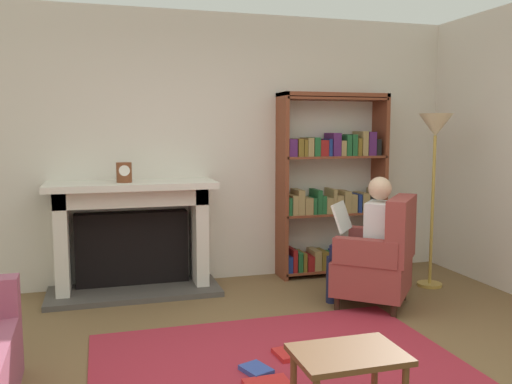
{
  "coord_description": "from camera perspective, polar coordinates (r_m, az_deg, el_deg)",
  "views": [
    {
      "loc": [
        -1.09,
        -2.88,
        1.55
      ],
      "look_at": [
        0.1,
        1.2,
        1.05
      ],
      "focal_mm": 37.9,
      "sensor_mm": 36.0,
      "label": 1
    }
  ],
  "objects": [
    {
      "name": "fireplace",
      "position": [
        5.28,
        -12.9,
        -4.23
      ],
      "size": [
        1.58,
        0.64,
        1.06
      ],
      "color": "#4C4742",
      "rests_on": "ground"
    },
    {
      "name": "side_table",
      "position": [
        2.92,
        9.7,
        -17.45
      ],
      "size": [
        0.56,
        0.39,
        0.42
      ],
      "color": "brown",
      "rests_on": "ground"
    },
    {
      "name": "area_rug",
      "position": [
        3.7,
        2.54,
        -17.97
      ],
      "size": [
        2.4,
        1.8,
        0.01
      ],
      "primitive_type": "cube",
      "color": "#A42636",
      "rests_on": "ground"
    },
    {
      "name": "armchair_reading",
      "position": [
        4.86,
        12.95,
        -6.86
      ],
      "size": [
        0.89,
        0.89,
        0.97
      ],
      "rotation": [
        0.0,
        0.0,
        4.01
      ],
      "color": "#331E14",
      "rests_on": "ground"
    },
    {
      "name": "floor_lamp",
      "position": [
        5.49,
        18.37,
        5.17
      ],
      "size": [
        0.32,
        0.32,
        1.69
      ],
      "color": "#B7933F",
      "rests_on": "ground"
    },
    {
      "name": "seated_reader",
      "position": [
        4.84,
        11.65,
        -4.5
      ],
      "size": [
        0.59,
        0.57,
        1.14
      ],
      "rotation": [
        0.0,
        0.0,
        4.01
      ],
      "color": "silver",
      "rests_on": "ground"
    },
    {
      "name": "mantel_clock",
      "position": [
        5.1,
        -13.75,
        2.02
      ],
      "size": [
        0.14,
        0.14,
        0.18
      ],
      "color": "brown",
      "rests_on": "fireplace"
    },
    {
      "name": "scattered_books",
      "position": [
        3.64,
        2.28,
        -17.99
      ],
      "size": [
        0.6,
        0.61,
        0.03
      ],
      "color": "#334CA5",
      "rests_on": "area_rug"
    },
    {
      "name": "bookshelf",
      "position": [
        5.76,
        8.1,
        0.12
      ],
      "size": [
        1.16,
        0.32,
        1.92
      ],
      "color": "brown",
      "rests_on": "ground"
    },
    {
      "name": "back_wall",
      "position": [
        5.54,
        -4.92,
        4.61
      ],
      "size": [
        5.6,
        0.1,
        2.7
      ],
      "primitive_type": "cube",
      "color": "silver",
      "rests_on": "ground"
    }
  ]
}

